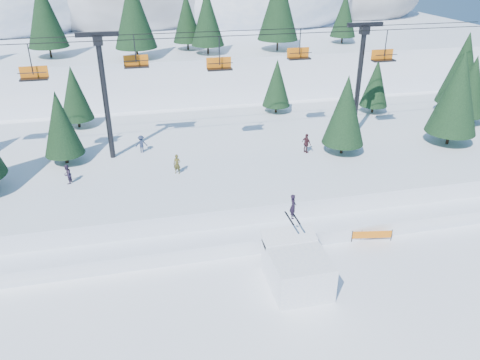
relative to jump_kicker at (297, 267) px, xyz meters
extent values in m
plane|color=white|center=(-1.78, -1.56, -1.24)|extent=(160.00, 160.00, 0.00)
cube|color=white|center=(-1.78, 16.44, 0.01)|extent=(70.00, 22.00, 2.50)
cube|color=white|center=(-1.78, 6.44, -0.69)|extent=(70.00, 6.00, 1.10)
cube|color=white|center=(-1.78, 66.44, 1.76)|extent=(110.00, 60.00, 6.00)
cylinder|color=black|center=(-7.65, 38.94, 5.45)|extent=(0.26, 0.26, 1.38)
cone|color=#1B3C1C|center=(-7.65, 38.94, 10.38)|extent=(5.12, 5.12, 8.48)
cylinder|color=black|center=(1.43, 39.82, 5.33)|extent=(0.26, 0.26, 1.14)
cone|color=#1B3C1C|center=(1.43, 39.82, 9.40)|extent=(4.23, 4.23, 7.00)
cylinder|color=black|center=(10.93, 40.13, 5.49)|extent=(0.26, 0.26, 1.46)
cone|color=#1B3C1C|center=(10.93, 40.13, 10.68)|extent=(5.41, 5.41, 8.94)
cylinder|color=black|center=(-18.29, 42.26, 5.41)|extent=(0.26, 0.26, 1.31)
cone|color=#1B3C1C|center=(-18.29, 42.26, 10.09)|extent=(4.87, 4.87, 8.05)
cylinder|color=black|center=(21.64, 43.11, 5.25)|extent=(0.26, 0.26, 0.98)
cone|color=#1B3C1C|center=(21.64, 43.11, 8.73)|extent=(3.63, 3.63, 6.00)
cylinder|color=black|center=(-0.75, 43.33, 5.27)|extent=(0.26, 0.26, 1.03)
cone|color=#1B3C1C|center=(-0.75, 43.33, 8.97)|extent=(3.84, 3.84, 6.35)
cube|color=white|center=(0.00, -0.12, -0.11)|extent=(3.35, 4.14, 2.27)
cube|color=white|center=(0.00, 1.65, 1.08)|extent=(3.35, 1.45, 0.81)
imported|color=black|center=(0.10, 1.48, 3.35)|extent=(0.49, 0.64, 1.58)
cube|color=black|center=(-0.10, 1.48, 2.55)|extent=(0.11, 1.65, 0.03)
cube|color=black|center=(0.30, 1.48, 2.55)|extent=(0.11, 1.65, 0.03)
cylinder|color=black|center=(-10.78, 16.44, 6.26)|extent=(0.44, 0.44, 10.00)
cube|color=black|center=(-10.78, 16.44, 11.36)|extent=(3.20, 0.35, 0.35)
cube|color=black|center=(-10.78, 16.44, 10.91)|extent=(0.70, 0.70, 0.70)
cylinder|color=black|center=(11.22, 16.44, 6.26)|extent=(0.44, 0.44, 10.00)
cube|color=black|center=(11.22, 16.44, 11.36)|extent=(3.20, 0.35, 0.35)
cube|color=black|center=(11.22, 16.44, 10.91)|extent=(0.70, 0.70, 0.70)
cylinder|color=black|center=(0.22, 15.24, 11.06)|extent=(46.00, 0.06, 0.06)
cylinder|color=black|center=(0.22, 17.64, 11.06)|extent=(46.00, 0.06, 0.06)
cylinder|color=black|center=(-15.58, 15.24, 9.96)|extent=(0.08, 0.08, 2.20)
cube|color=black|center=(-15.58, 15.24, 8.51)|extent=(2.00, 0.75, 0.12)
cube|color=orange|center=(-15.58, 15.62, 8.96)|extent=(2.00, 0.10, 0.85)
cylinder|color=black|center=(-15.58, 14.89, 9.06)|extent=(2.00, 0.06, 0.06)
cylinder|color=black|center=(-8.08, 17.64, 9.96)|extent=(0.08, 0.08, 2.20)
cube|color=black|center=(-8.08, 17.64, 8.51)|extent=(2.00, 0.75, 0.12)
cube|color=orange|center=(-8.08, 18.02, 8.96)|extent=(2.00, 0.10, 0.85)
cylinder|color=black|center=(-8.08, 17.29, 9.06)|extent=(2.00, 0.06, 0.06)
cylinder|color=black|center=(-1.64, 15.24, 9.96)|extent=(0.08, 0.08, 2.20)
cube|color=black|center=(-1.64, 15.24, 8.51)|extent=(2.00, 0.75, 0.12)
cube|color=orange|center=(-1.64, 15.62, 8.96)|extent=(2.00, 0.10, 0.85)
cylinder|color=black|center=(-1.64, 14.89, 9.06)|extent=(2.00, 0.06, 0.06)
cylinder|color=black|center=(5.89, 17.64, 9.96)|extent=(0.08, 0.08, 2.20)
cube|color=black|center=(5.89, 17.64, 8.51)|extent=(2.00, 0.75, 0.12)
cube|color=orange|center=(5.89, 18.02, 8.96)|extent=(2.00, 0.10, 0.85)
cylinder|color=black|center=(5.89, 17.29, 9.06)|extent=(2.00, 0.06, 0.06)
cylinder|color=black|center=(12.70, 15.24, 9.96)|extent=(0.08, 0.08, 2.20)
cube|color=black|center=(12.70, 15.24, 8.51)|extent=(2.00, 0.75, 0.12)
cube|color=orange|center=(12.70, 15.62, 8.96)|extent=(2.00, 0.10, 0.85)
cylinder|color=black|center=(12.70, 14.89, 9.06)|extent=(2.00, 0.06, 0.06)
cylinder|color=black|center=(18.71, 12.70, 1.85)|extent=(0.26, 0.26, 1.17)
cone|color=#1B3C1C|center=(18.71, 12.70, 6.04)|extent=(4.36, 4.36, 7.21)
cylinder|color=black|center=(23.66, 17.17, 1.74)|extent=(0.26, 0.26, 0.96)
cone|color=#1B3C1C|center=(23.66, 17.17, 5.16)|extent=(3.56, 3.56, 5.89)
cylinder|color=black|center=(24.94, 20.51, 1.85)|extent=(0.26, 0.26, 1.19)
cone|color=#1B3C1C|center=(24.94, 20.51, 6.09)|extent=(4.40, 4.40, 7.28)
cylinder|color=black|center=(16.34, 22.51, 1.66)|extent=(0.26, 0.26, 0.80)
cone|color=#1B3C1C|center=(16.34, 22.51, 4.50)|extent=(2.96, 2.96, 4.89)
cylinder|color=black|center=(-14.13, 24.86, 1.68)|extent=(0.26, 0.26, 0.85)
cone|color=#1B3C1C|center=(-14.13, 24.86, 4.71)|extent=(3.15, 3.15, 5.21)
cylinder|color=black|center=(6.21, 24.88, 1.66)|extent=(0.26, 0.26, 0.80)
cone|color=#1B3C1C|center=(6.21, 24.88, 4.50)|extent=(2.95, 2.95, 4.89)
cylinder|color=black|center=(-14.47, 16.07, 1.68)|extent=(0.26, 0.26, 0.85)
cone|color=#1B3C1C|center=(-14.47, 16.07, 4.72)|extent=(3.16, 3.16, 5.22)
cylinder|color=black|center=(8.48, 12.89, 1.73)|extent=(0.26, 0.26, 0.95)
cone|color=#1B3C1C|center=(8.48, 12.89, 5.13)|extent=(3.53, 3.53, 5.84)
imported|color=#32263C|center=(-13.99, 12.10, 2.01)|extent=(0.75, 0.86, 1.51)
imported|color=#3A1C22|center=(5.52, 13.66, 2.12)|extent=(0.81, 1.09, 1.72)
imported|color=#202A43|center=(-8.33, 16.96, 2.03)|extent=(1.03, 0.64, 1.54)
imported|color=#47431B|center=(-5.78, 12.00, 2.04)|extent=(0.68, 0.58, 1.57)
imported|color=#1D321F|center=(12.12, 18.82, 2.19)|extent=(1.09, 1.01, 1.87)
cylinder|color=black|center=(5.29, 3.39, -0.79)|extent=(0.06, 0.06, 0.90)
cylinder|color=black|center=(8.05, 2.92, -0.79)|extent=(0.06, 0.06, 0.90)
cube|color=orange|center=(6.67, 3.15, -0.69)|extent=(2.77, 0.51, 0.55)
cylinder|color=black|center=(6.03, 3.47, -0.79)|extent=(0.06, 0.06, 0.90)
cylinder|color=black|center=(8.68, 4.35, -0.79)|extent=(0.06, 0.06, 0.90)
cube|color=orange|center=(7.36, 3.91, -0.69)|extent=(2.67, 0.93, 0.55)
camera|label=1|loc=(-8.46, -21.49, 17.20)|focal=35.00mm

